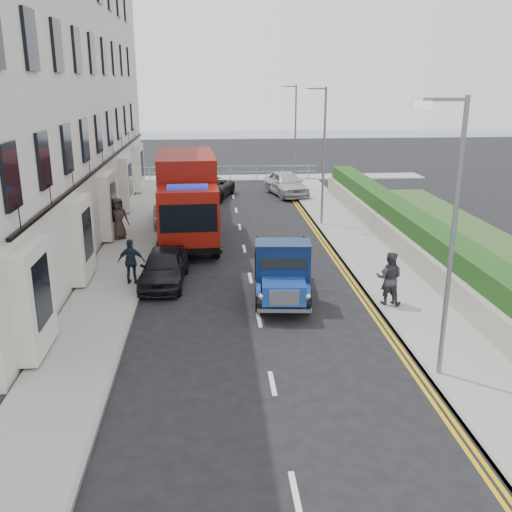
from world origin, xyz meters
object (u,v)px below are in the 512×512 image
object	(u,v)px
lamp_far	(294,131)
bedford_lorry	(282,275)
parked_car_front	(164,267)
lamp_near	(449,226)
lamp_mid	(322,149)
pedestrian_east_near	(390,279)
red_lorry	(187,196)

from	to	relation	value
lamp_far	bedford_lorry	distance (m)	21.10
bedford_lorry	parked_car_front	size ratio (longest dim) A/B	1.20
lamp_near	lamp_mid	size ratio (longest dim) A/B	1.00
lamp_far	bedford_lorry	xyz separation A→B (m)	(-3.27, -20.63, -3.00)
bedford_lorry	pedestrian_east_near	world-z (taller)	bedford_lorry
parked_car_front	pedestrian_east_near	xyz separation A→B (m)	(7.65, -2.93, 0.33)
red_lorry	bedford_lorry	bearing A→B (deg)	-70.35
lamp_mid	red_lorry	distance (m)	7.34
lamp_near	pedestrian_east_near	xyz separation A→B (m)	(0.22, 4.70, -3.00)
parked_car_front	pedestrian_east_near	world-z (taller)	pedestrian_east_near
pedestrian_east_near	red_lorry	bearing A→B (deg)	-66.92
lamp_near	red_lorry	xyz separation A→B (m)	(-6.74, 13.75, -1.87)
bedford_lorry	parked_car_front	bearing A→B (deg)	156.49
bedford_lorry	parked_car_front	xyz separation A→B (m)	(-4.16, 2.26, -0.33)
lamp_mid	lamp_far	bearing A→B (deg)	90.00
lamp_mid	red_lorry	bearing A→B (deg)	-161.52
parked_car_front	lamp_mid	bearing A→B (deg)	52.08
lamp_near	parked_car_front	bearing A→B (deg)	134.21
parked_car_front	pedestrian_east_near	bearing A→B (deg)	-17.31
lamp_far	bedford_lorry	bearing A→B (deg)	-99.01
red_lorry	pedestrian_east_near	distance (m)	11.47
lamp_far	pedestrian_east_near	xyz separation A→B (m)	(0.22, -21.30, -3.00)
bedford_lorry	lamp_mid	bearing A→B (deg)	77.93
lamp_far	pedestrian_east_near	distance (m)	21.51
lamp_far	lamp_near	bearing A→B (deg)	-90.00
lamp_near	lamp_far	size ratio (longest dim) A/B	1.00
lamp_near	lamp_mid	bearing A→B (deg)	90.00
lamp_mid	parked_car_front	world-z (taller)	lamp_mid
lamp_near	parked_car_front	size ratio (longest dim) A/B	1.78
bedford_lorry	pedestrian_east_near	bearing A→B (deg)	-5.87
lamp_near	pedestrian_east_near	distance (m)	5.58
lamp_far	bedford_lorry	world-z (taller)	lamp_far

